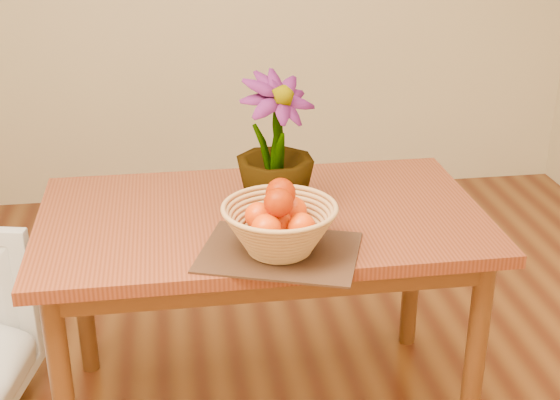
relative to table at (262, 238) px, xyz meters
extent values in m
cube|color=maroon|center=(0.00, 0.00, 0.07)|extent=(1.40, 0.80, 0.04)
cube|color=#502B12|center=(0.00, 0.00, 0.01)|extent=(1.28, 0.68, 0.08)
cylinder|color=#502B12|center=(-0.62, -0.32, -0.31)|extent=(0.06, 0.06, 0.71)
cylinder|color=#502B12|center=(0.62, -0.32, -0.31)|extent=(0.06, 0.06, 0.71)
cylinder|color=#502B12|center=(-0.62, 0.32, -0.31)|extent=(0.06, 0.06, 0.71)
cylinder|color=#502B12|center=(0.62, 0.32, -0.31)|extent=(0.06, 0.06, 0.71)
cube|color=#382014|center=(0.02, -0.28, 0.09)|extent=(0.52, 0.46, 0.01)
cylinder|color=tan|center=(0.02, -0.28, 0.10)|extent=(0.17, 0.17, 0.01)
sphere|color=#DB4103|center=(0.02, -0.28, 0.18)|extent=(0.07, 0.07, 0.07)
sphere|color=#DB4103|center=(0.06, -0.23, 0.19)|extent=(0.08, 0.08, 0.08)
sphere|color=#DB4103|center=(-0.04, -0.24, 0.19)|extent=(0.08, 0.08, 0.08)
sphere|color=#DB4103|center=(-0.03, -0.33, 0.19)|extent=(0.08, 0.08, 0.08)
sphere|color=#DB4103|center=(0.07, -0.32, 0.19)|extent=(0.08, 0.08, 0.08)
sphere|color=#DB4103|center=(0.02, -0.25, 0.26)|extent=(0.08, 0.08, 0.08)
sphere|color=#DB4103|center=(0.01, -0.31, 0.26)|extent=(0.08, 0.08, 0.08)
sphere|color=#DB4103|center=(0.02, -0.25, 0.26)|extent=(0.08, 0.08, 0.08)
sphere|color=#DB4103|center=(0.01, -0.31, 0.26)|extent=(0.08, 0.08, 0.08)
imported|color=#1D4915|center=(0.04, 0.01, 0.31)|extent=(0.34, 0.34, 0.44)
camera|label=1|loc=(-0.27, -2.22, 1.11)|focal=50.00mm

